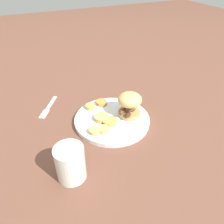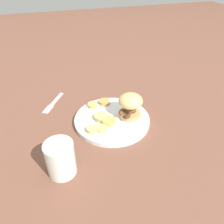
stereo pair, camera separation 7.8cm
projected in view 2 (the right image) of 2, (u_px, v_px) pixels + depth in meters
name	position (u px, v px, depth m)	size (l,w,h in m)	color
ground_plane	(112.00, 121.00, 0.80)	(4.00, 4.00, 0.00)	brown
dinner_plate	(112.00, 119.00, 0.80)	(0.27, 0.27, 0.02)	white
sandwich	(130.00, 105.00, 0.77)	(0.09, 0.09, 0.09)	tan
potato_round_0	(109.00, 121.00, 0.77)	(0.05, 0.05, 0.01)	tan
potato_round_1	(105.00, 102.00, 0.87)	(0.04, 0.04, 0.01)	#BC8942
potato_round_2	(92.00, 129.00, 0.73)	(0.04, 0.04, 0.01)	#DBB766
potato_round_3	(93.00, 105.00, 0.85)	(0.04, 0.04, 0.01)	tan
potato_round_4	(102.00, 129.00, 0.73)	(0.04, 0.04, 0.01)	#DBB766
potato_round_5	(101.00, 117.00, 0.78)	(0.05, 0.05, 0.01)	#DBB766
fork	(54.00, 103.00, 0.90)	(0.10, 0.14, 0.00)	silver
drinking_glass	(61.00, 159.00, 0.59)	(0.08, 0.08, 0.10)	silver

